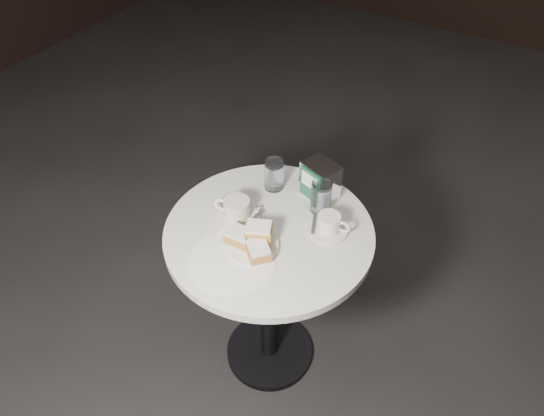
{
  "coord_description": "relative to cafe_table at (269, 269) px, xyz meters",
  "views": [
    {
      "loc": [
        0.63,
        -1.06,
        2.0
      ],
      "look_at": [
        0.0,
        0.02,
        0.83
      ],
      "focal_mm": 35.0,
      "sensor_mm": 36.0,
      "label": 1
    }
  ],
  "objects": [
    {
      "name": "sugar_spill",
      "position": [
        -0.03,
        -0.18,
        0.2
      ],
      "size": [
        0.36,
        0.36,
        0.0
      ],
      "primitive_type": "cylinder",
      "rotation": [
        0.0,
        0.0,
        0.39
      ],
      "color": "white",
      "rests_on": "cafe_table"
    },
    {
      "name": "beignet_plate",
      "position": [
        -0.01,
        -0.09,
        0.23
      ],
      "size": [
        0.21,
        0.21,
        0.08
      ],
      "rotation": [
        0.0,
        0.0,
        -0.29
      ],
      "color": "silver",
      "rests_on": "cafe_table"
    },
    {
      "name": "coffee_cup_left",
      "position": [
        -0.12,
        -0.0,
        0.23
      ],
      "size": [
        0.18,
        0.18,
        0.08
      ],
      "rotation": [
        0.0,
        0.0,
        0.19
      ],
      "color": "beige",
      "rests_on": "cafe_table"
    },
    {
      "name": "water_glass_right",
      "position": [
        0.1,
        0.18,
        0.25
      ],
      "size": [
        0.09,
        0.09,
        0.12
      ],
      "rotation": [
        0.0,
        0.0,
        0.29
      ],
      "color": "white",
      "rests_on": "cafe_table"
    },
    {
      "name": "ground",
      "position": [
        0.0,
        0.0,
        -0.55
      ],
      "size": [
        7.0,
        7.0,
        0.0
      ],
      "primitive_type": "plane",
      "color": "black",
      "rests_on": "ground"
    },
    {
      "name": "water_glass_left",
      "position": [
        -0.1,
        0.2,
        0.25
      ],
      "size": [
        0.08,
        0.08,
        0.11
      ],
      "rotation": [
        0.0,
        0.0,
        0.19
      ],
      "color": "white",
      "rests_on": "cafe_table"
    },
    {
      "name": "coffee_cup_right",
      "position": [
        0.17,
        0.1,
        0.23
      ],
      "size": [
        0.15,
        0.15,
        0.07
      ],
      "rotation": [
        0.0,
        0.0,
        0.12
      ],
      "color": "beige",
      "rests_on": "cafe_table"
    },
    {
      "name": "cafe_table",
      "position": [
        0.0,
        0.0,
        0.0
      ],
      "size": [
        0.7,
        0.7,
        0.74
      ],
      "color": "black",
      "rests_on": "ground"
    },
    {
      "name": "napkin_dispenser",
      "position": [
        0.06,
        0.24,
        0.27
      ],
      "size": [
        0.14,
        0.13,
        0.14
      ],
      "rotation": [
        0.0,
        0.0,
        -0.34
      ],
      "color": "white",
      "rests_on": "cafe_table"
    }
  ]
}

